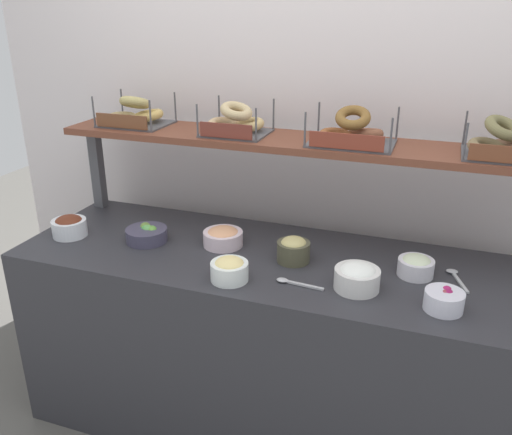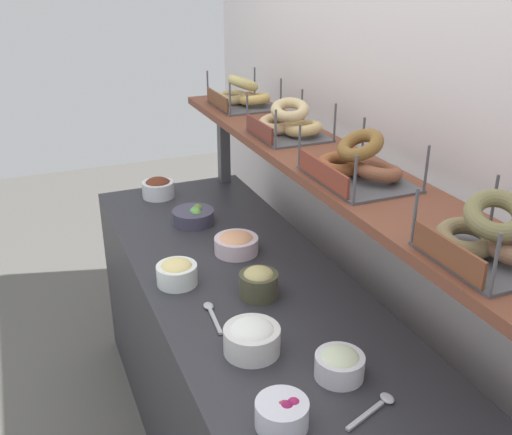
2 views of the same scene
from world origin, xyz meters
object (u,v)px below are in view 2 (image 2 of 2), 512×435
bowl_egg_salad (177,272)px  bagel_basket_cinnamon_raisin (357,164)px  serving_spoon_near_plate (378,406)px  serving_spoon_by_edge (211,312)px  bowl_beet_salad (282,413)px  bowl_chocolate_spread (158,188)px  bowl_lox_spread (236,243)px  bowl_cream_cheese (252,337)px  bowl_hummus (259,282)px  bagel_basket_poppy (491,239)px  bagel_basket_sesame (242,96)px  bowl_veggie_mix (194,216)px  bagel_basket_plain (289,123)px  bowl_scallion_spread (340,364)px

bowl_egg_salad → bagel_basket_cinnamon_raisin: bagel_basket_cinnamon_raisin is taller
serving_spoon_near_plate → serving_spoon_by_edge: 0.62m
bowl_beet_salad → bowl_chocolate_spread: size_ratio=0.88×
bowl_lox_spread → bowl_cream_cheese: bowl_cream_cheese is taller
bowl_beet_salad → serving_spoon_near_plate: (0.04, 0.25, -0.03)m
bowl_beet_salad → bowl_hummus: 0.60m
bowl_cream_cheese → serving_spoon_near_plate: bearing=31.0°
bagel_basket_poppy → bagel_basket_sesame: bearing=179.0°
bowl_hummus → bowl_egg_salad: size_ratio=0.93×
bowl_lox_spread → bowl_hummus: bearing=-7.7°
bowl_cream_cheese → bowl_chocolate_spread: (-1.27, 0.05, -0.00)m
bowl_chocolate_spread → serving_spoon_near_plate: bearing=5.6°
serving_spoon_by_edge → bagel_basket_sesame: 1.11m
bowl_veggie_mix → bagel_basket_sesame: bagel_basket_sesame is taller
bowl_lox_spread → bagel_basket_cinnamon_raisin: (0.48, 0.21, 0.44)m
serving_spoon_near_plate → bagel_basket_plain: bearing=168.4°
serving_spoon_near_plate → serving_spoon_by_edge: same height
bowl_veggie_mix → bowl_cream_cheese: (0.93, -0.11, 0.02)m
bowl_beet_salad → bagel_basket_cinnamon_raisin: (-0.42, 0.43, 0.44)m
bagel_basket_plain → bagel_basket_cinnamon_raisin: (0.50, -0.01, -0.00)m
bagel_basket_sesame → bagel_basket_cinnamon_raisin: 1.01m
bowl_cream_cheese → serving_spoon_near_plate: (0.34, 0.20, -0.04)m
bowl_chocolate_spread → bagel_basket_plain: bearing=28.4°
bowl_hummus → bagel_basket_poppy: size_ratio=0.47×
bowl_hummus → bagel_basket_sesame: 0.99m
bowl_lox_spread → bowl_egg_salad: bowl_egg_salad is taller
bowl_lox_spread → bowl_chocolate_spread: bearing=-168.8°
serving_spoon_by_edge → bagel_basket_poppy: bagel_basket_poppy is taller
bowl_scallion_spread → bowl_hummus: 0.47m
bowl_beet_salad → bowl_lox_spread: bearing=166.0°
bowl_veggie_mix → serving_spoon_by_edge: size_ratio=0.98×
bowl_beet_salad → bowl_chocolate_spread: (-1.57, 0.09, 0.01)m
bowl_hummus → bowl_scallion_spread: bearing=4.8°
bowl_veggie_mix → bagel_basket_poppy: (1.35, 0.28, 0.45)m
bowl_cream_cheese → bowl_chocolate_spread: 1.27m
bagel_basket_sesame → bagel_basket_poppy: bearing=-1.0°
bowl_lox_spread → bowl_beet_salad: bowl_lox_spread is taller
bowl_egg_salad → serving_spoon_near_plate: size_ratio=0.84×
bowl_chocolate_spread → bagel_basket_sesame: size_ratio=0.50×
bowl_scallion_spread → bagel_basket_cinnamon_raisin: bagel_basket_cinnamon_raisin is taller
bagel_basket_sesame → bagel_basket_cinnamon_raisin: bearing=-1.6°
bowl_egg_salad → bagel_basket_sesame: (-0.67, 0.51, 0.43)m
bowl_egg_salad → bagel_basket_cinnamon_raisin: 0.73m
bagel_basket_poppy → bowl_egg_salad: bearing=-151.4°
bowl_beet_salad → bagel_basket_sesame: 1.56m
bowl_hummus → serving_spoon_by_edge: bowl_hummus is taller
bowl_cream_cheese → bowl_scallion_spread: bearing=42.5°
bowl_lox_spread → serving_spoon_by_edge: bearing=-31.4°
bagel_basket_cinnamon_raisin → serving_spoon_by_edge: bearing=-103.9°
bowl_lox_spread → bowl_scallion_spread: bearing=-0.3°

